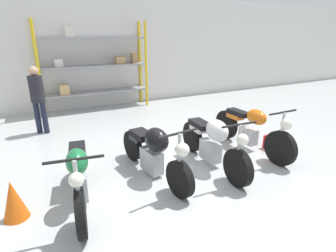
{
  "coord_description": "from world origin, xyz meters",
  "views": [
    {
      "loc": [
        -2.12,
        -3.7,
        2.3
      ],
      "look_at": [
        0.0,
        0.4,
        0.7
      ],
      "focal_mm": 28.0,
      "sensor_mm": 36.0,
      "label": 1
    }
  ],
  "objects_px": {
    "motorcycle_green": "(79,175)",
    "motorcycle_black": "(154,151)",
    "traffic_cone": "(14,200)",
    "shelving_rack": "(94,65)",
    "toolbox": "(275,142)",
    "motorcycle_white": "(213,142)",
    "person_browsing": "(38,95)",
    "motorcycle_orange": "(251,129)"
  },
  "relations": [
    {
      "from": "motorcycle_green",
      "to": "motorcycle_black",
      "type": "relative_size",
      "value": 0.94
    },
    {
      "from": "motorcycle_green",
      "to": "traffic_cone",
      "type": "bearing_deg",
      "value": -84.4
    },
    {
      "from": "shelving_rack",
      "to": "toolbox",
      "type": "height_order",
      "value": "shelving_rack"
    },
    {
      "from": "motorcycle_green",
      "to": "toolbox",
      "type": "relative_size",
      "value": 4.48
    },
    {
      "from": "motorcycle_black",
      "to": "traffic_cone",
      "type": "bearing_deg",
      "value": -92.26
    },
    {
      "from": "motorcycle_green",
      "to": "motorcycle_white",
      "type": "distance_m",
      "value": 2.35
    },
    {
      "from": "shelving_rack",
      "to": "person_browsing",
      "type": "xyz_separation_m",
      "value": [
        -1.75,
        -1.67,
        -0.45
      ]
    },
    {
      "from": "motorcycle_green",
      "to": "motorcycle_black",
      "type": "height_order",
      "value": "motorcycle_black"
    },
    {
      "from": "traffic_cone",
      "to": "motorcycle_orange",
      "type": "bearing_deg",
      "value": 3.05
    },
    {
      "from": "motorcycle_black",
      "to": "person_browsing",
      "type": "relative_size",
      "value": 1.29
    },
    {
      "from": "motorcycle_green",
      "to": "motorcycle_black",
      "type": "xyz_separation_m",
      "value": [
        1.25,
        0.22,
        0.01
      ]
    },
    {
      "from": "motorcycle_black",
      "to": "motorcycle_white",
      "type": "distance_m",
      "value": 1.11
    },
    {
      "from": "motorcycle_orange",
      "to": "shelving_rack",
      "type": "bearing_deg",
      "value": -156.83
    },
    {
      "from": "motorcycle_white",
      "to": "person_browsing",
      "type": "distance_m",
      "value": 4.32
    },
    {
      "from": "motorcycle_black",
      "to": "motorcycle_orange",
      "type": "bearing_deg",
      "value": 84.54
    },
    {
      "from": "shelving_rack",
      "to": "motorcycle_black",
      "type": "bearing_deg",
      "value": -92.11
    },
    {
      "from": "person_browsing",
      "to": "shelving_rack",
      "type": "bearing_deg",
      "value": 166.27
    },
    {
      "from": "shelving_rack",
      "to": "motorcycle_black",
      "type": "height_order",
      "value": "shelving_rack"
    },
    {
      "from": "shelving_rack",
      "to": "toolbox",
      "type": "xyz_separation_m",
      "value": [
        2.63,
        -4.98,
        -1.27
      ]
    },
    {
      "from": "motorcycle_black",
      "to": "person_browsing",
      "type": "bearing_deg",
      "value": -160.83
    },
    {
      "from": "motorcycle_green",
      "to": "toolbox",
      "type": "bearing_deg",
      "value": 100.74
    },
    {
      "from": "motorcycle_white",
      "to": "shelving_rack",
      "type": "bearing_deg",
      "value": -166.14
    },
    {
      "from": "toolbox",
      "to": "motorcycle_orange",
      "type": "bearing_deg",
      "value": 163.83
    },
    {
      "from": "motorcycle_black",
      "to": "motorcycle_white",
      "type": "height_order",
      "value": "motorcycle_white"
    },
    {
      "from": "motorcycle_green",
      "to": "toolbox",
      "type": "xyz_separation_m",
      "value": [
        4.06,
        0.12,
        -0.32
      ]
    },
    {
      "from": "traffic_cone",
      "to": "toolbox",
      "type": "bearing_deg",
      "value": 0.78
    },
    {
      "from": "motorcycle_white",
      "to": "toolbox",
      "type": "xyz_separation_m",
      "value": [
        1.71,
        0.04,
        -0.34
      ]
    },
    {
      "from": "motorcycle_green",
      "to": "motorcycle_orange",
      "type": "distance_m",
      "value": 3.5
    },
    {
      "from": "motorcycle_green",
      "to": "traffic_cone",
      "type": "xyz_separation_m",
      "value": [
        -0.83,
        0.05,
        -0.18
      ]
    },
    {
      "from": "shelving_rack",
      "to": "motorcycle_orange",
      "type": "bearing_deg",
      "value": -66.8
    },
    {
      "from": "shelving_rack",
      "to": "person_browsing",
      "type": "height_order",
      "value": "shelving_rack"
    },
    {
      "from": "shelving_rack",
      "to": "motorcycle_green",
      "type": "distance_m",
      "value": 5.38
    },
    {
      "from": "toolbox",
      "to": "traffic_cone",
      "type": "relative_size",
      "value": 0.8
    },
    {
      "from": "person_browsing",
      "to": "motorcycle_white",
      "type": "bearing_deg",
      "value": 71.33
    },
    {
      "from": "motorcycle_orange",
      "to": "person_browsing",
      "type": "xyz_separation_m",
      "value": [
        -3.82,
        3.15,
        0.48
      ]
    },
    {
      "from": "motorcycle_green",
      "to": "person_browsing",
      "type": "height_order",
      "value": "person_browsing"
    },
    {
      "from": "motorcycle_green",
      "to": "motorcycle_white",
      "type": "relative_size",
      "value": 0.93
    },
    {
      "from": "shelving_rack",
      "to": "motorcycle_orange",
      "type": "xyz_separation_m",
      "value": [
        2.06,
        -4.81,
        -0.94
      ]
    },
    {
      "from": "motorcycle_black",
      "to": "motorcycle_white",
      "type": "relative_size",
      "value": 0.99
    },
    {
      "from": "motorcycle_orange",
      "to": "motorcycle_green",
      "type": "bearing_deg",
      "value": -85.41
    },
    {
      "from": "motorcycle_orange",
      "to": "traffic_cone",
      "type": "xyz_separation_m",
      "value": [
        -4.32,
        -0.23,
        -0.2
      ]
    },
    {
      "from": "motorcycle_orange",
      "to": "toolbox",
      "type": "bearing_deg",
      "value": 73.81
    }
  ]
}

